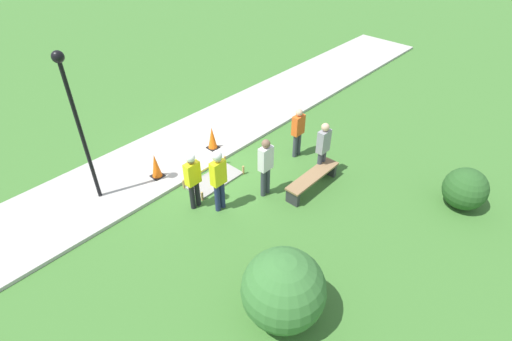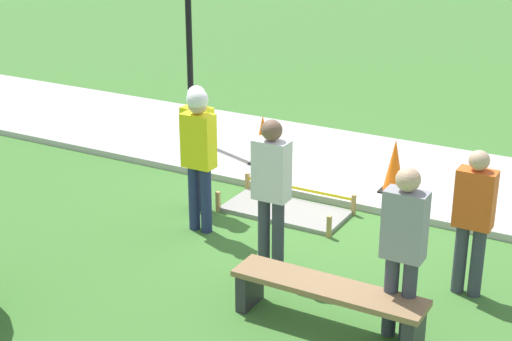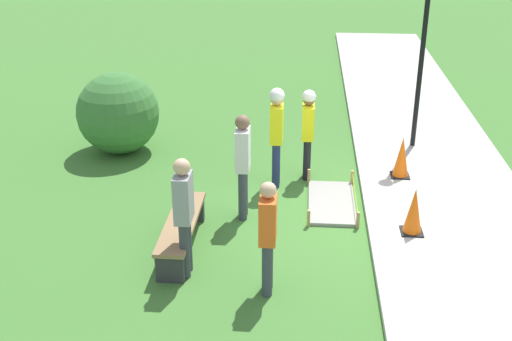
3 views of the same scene
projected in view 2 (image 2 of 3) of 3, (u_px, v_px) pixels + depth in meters
ground_plane at (325, 204)px, 10.78m from camera, size 60.00×60.00×0.00m
sidewalk at (365, 168)px, 11.94m from camera, size 28.00×2.89×0.10m
wet_concrete_patch at (285, 211)px, 10.47m from camera, size 1.68×0.84×0.29m
traffic_cone_near_patch at (394, 166)px, 10.81m from camera, size 0.34×0.34×0.76m
traffic_cone_far_patch at (263, 140)px, 11.85m from camera, size 0.34×0.34×0.77m
park_bench at (328, 297)px, 7.72m from camera, size 1.97×0.44×0.48m
worker_supervisor at (199, 147)px, 9.59m from camera, size 0.40×0.27×1.85m
worker_assistant at (198, 138)px, 10.26m from camera, size 0.40×0.25×1.72m
bystander_in_orange_shirt at (473, 215)px, 8.16m from camera, size 0.40×0.22×1.64m
bystander_in_gray_shirt at (271, 186)px, 8.65m from camera, size 0.40×0.23×1.79m
bystander_in_white_shirt at (403, 244)px, 7.34m from camera, size 0.40×0.23×1.77m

